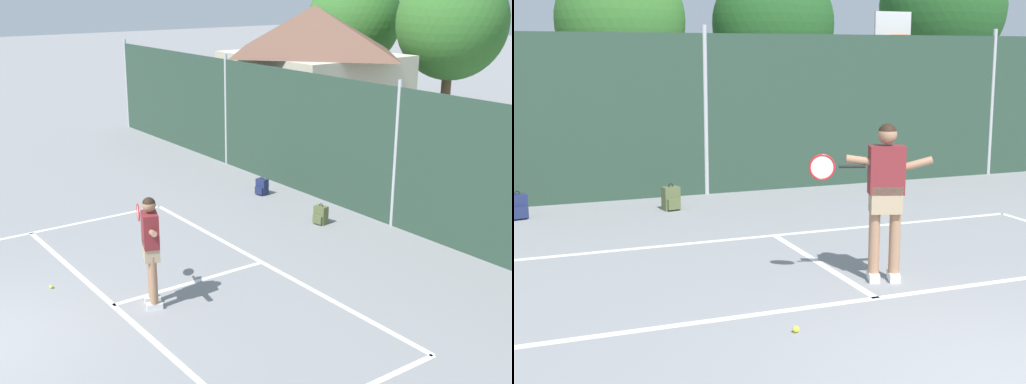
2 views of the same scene
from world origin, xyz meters
The scene contains 6 objects.
chainlink_fence centered at (0.00, 9.00, 1.50)m, with size 26.09×0.09×3.15m.
clubhouse_building centered at (-8.36, 13.82, 2.25)m, with size 5.75×4.98×4.34m.
tennis_player centered at (0.38, 3.02, 1.11)m, with size 1.40×0.45×1.85m.
tennis_ball centered at (-1.21, 1.88, 0.03)m, with size 0.07×0.07×0.07m, color #CCE033.
backpack_navy centered at (-3.45, 8.03, 0.19)m, with size 0.31×0.29×0.46m.
backpack_olive centered at (-0.98, 7.81, 0.19)m, with size 0.31×0.29×0.46m.
Camera 1 is at (9.44, -1.45, 5.03)m, focal length 47.25 mm.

